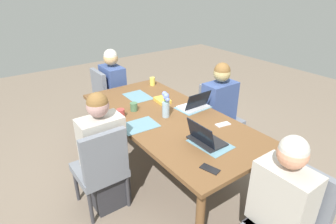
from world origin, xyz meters
The scene contains 24 objects.
ground_plane centered at (0.00, 0.00, 0.00)m, with size 10.00×10.00×0.00m, color #756656.
dining_table centered at (0.00, 0.00, 0.68)m, with size 2.20×1.03×0.75m.
chair_far_left_near centered at (-0.07, 0.81, 0.50)m, with size 0.44×0.44×0.90m.
person_far_left_near centered at (0.01, 0.75, 0.53)m, with size 0.36×0.40×1.19m.
chair_head_left_left_mid centered at (-1.47, -0.04, 0.50)m, with size 0.44×0.44×0.90m.
person_head_left_left_mid centered at (-1.41, 0.04, 0.53)m, with size 0.40×0.36×1.19m.
chair_near_left_far centered at (0.10, -0.85, 0.50)m, with size 0.44×0.44×0.90m.
person_near_left_far centered at (0.02, -0.79, 0.53)m, with size 0.36×0.40×1.19m.
chair_head_right_right_near centered at (1.46, 0.04, 0.50)m, with size 0.44×0.44×0.90m.
person_head_right_right_near centered at (1.40, -0.04, 0.53)m, with size 0.40×0.36×1.19m.
flower_vase centered at (0.01, 0.02, 0.89)m, with size 0.10×0.08×0.28m.
placemat_far_left_near centered at (0.00, 0.35, 0.75)m, with size 0.36×0.26×0.00m, color slate.
placemat_head_left_left_mid centered at (-0.66, 0.02, 0.75)m, with size 0.36×0.26×0.00m, color slate.
placemat_near_left_far centered at (0.01, -0.35, 0.75)m, with size 0.36×0.26×0.00m, color slate.
placemat_head_right_right_near centered at (0.66, -0.02, 0.75)m, with size 0.36×0.26×0.00m, color slate.
laptop_head_left_left_mid centered at (-0.62, 0.04, 0.80)m, with size 0.32×0.22×0.21m.
laptop_near_left_far centered at (-0.01, -0.36, 0.80)m, with size 0.22×0.32×0.21m.
coffee_mug_near_left centered at (0.89, -0.38, 0.81)m, with size 0.07×0.07×0.11m, color #DBC64C.
coffee_mug_near_right centered at (0.78, 0.42, 0.79)m, with size 0.08×0.08×0.08m, color #232328.
coffee_mug_centre_left centered at (0.34, 0.22, 0.80)m, with size 0.08×0.08×0.09m, color #47704C.
coffee_mug_centre_right centered at (0.28, 0.41, 0.80)m, with size 0.08×0.08×0.09m, color #AD3D38.
book_red_cover centered at (0.35, -0.17, 0.77)m, with size 0.20×0.14×0.04m, color gold.
phone_black centered at (-0.92, 0.27, 0.76)m, with size 0.15×0.07×0.01m, color black.
phone_silver centered at (-0.47, -0.33, 0.76)m, with size 0.15×0.07×0.01m, color silver.
Camera 1 is at (-2.14, 1.55, 2.09)m, focal length 29.99 mm.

